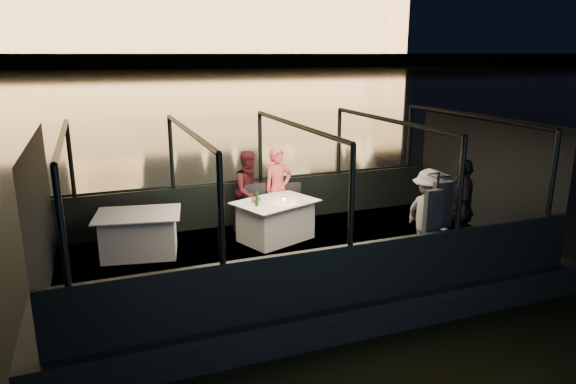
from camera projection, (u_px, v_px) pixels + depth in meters
name	position (u px, v px, depth m)	size (l,w,h in m)	color
river_water	(109.00, 79.00, 81.37)	(500.00, 500.00, 0.00)	black
boat_hull	(296.00, 280.00, 9.25)	(8.60, 4.40, 1.00)	black
boat_deck	(296.00, 255.00, 9.12)	(8.00, 4.00, 0.04)	black
gunwale_port	(261.00, 201.00, 10.80)	(8.00, 0.08, 0.90)	black
gunwale_starboard	(349.00, 275.00, 7.20)	(8.00, 0.08, 0.90)	black
cabin_glass_port	(260.00, 147.00, 10.50)	(8.00, 0.02, 1.40)	#99B2B2
cabin_glass_starboard	(352.00, 196.00, 6.90)	(8.00, 0.02, 1.40)	#99B2B2
cabin_roof_glass	(297.00, 125.00, 8.52)	(8.00, 4.00, 0.02)	#99B2B2
end_wall_fore	(41.00, 218.00, 7.44)	(0.02, 4.00, 2.30)	black
end_wall_aft	(483.00, 173.00, 10.20)	(0.02, 4.00, 2.30)	black
canopy_ribs	(296.00, 192.00, 8.82)	(8.00, 4.00, 2.30)	black
embankment	(94.00, 62.00, 198.29)	(400.00, 140.00, 6.00)	#423D33
dining_table_central	(276.00, 220.00, 9.75)	(1.45, 1.05, 0.77)	silver
dining_table_aft	(139.00, 234.00, 9.02)	(1.44, 1.05, 0.77)	silver
chair_port_left	(258.00, 212.00, 10.07)	(0.45, 0.45, 0.95)	black
chair_port_right	(294.00, 208.00, 10.34)	(0.43, 0.43, 0.91)	black
coat_stand	(435.00, 226.00, 7.85)	(0.48, 0.39, 1.75)	black
person_woman_coral	(278.00, 191.00, 10.41)	(0.59, 0.39, 1.63)	#DD5056
person_man_maroon	(250.00, 194.00, 10.21)	(0.78, 0.60, 1.62)	#3A1015
passenger_stripe	(429.00, 213.00, 8.67)	(1.04, 0.59, 1.61)	silver
passenger_dark	(461.00, 211.00, 8.79)	(1.04, 0.44, 1.76)	black
wine_bottle	(257.00, 198.00, 9.32)	(0.06, 0.06, 0.30)	#163D1A
bread_basket	(256.00, 200.00, 9.60)	(0.18, 0.18, 0.07)	brown
amber_candle	(284.00, 200.00, 9.57)	(0.05, 0.05, 0.07)	#FF993F
plate_near	(302.00, 202.00, 9.58)	(0.25, 0.25, 0.02)	silver
plate_far	(262.00, 202.00, 9.57)	(0.24, 0.24, 0.01)	silver
wine_glass_white	(256.00, 201.00, 9.32)	(0.06, 0.06, 0.18)	silver
wine_glass_red	(283.00, 193.00, 9.90)	(0.07, 0.07, 0.20)	silver
wine_glass_empty	(285.00, 200.00, 9.36)	(0.06, 0.06, 0.19)	silver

